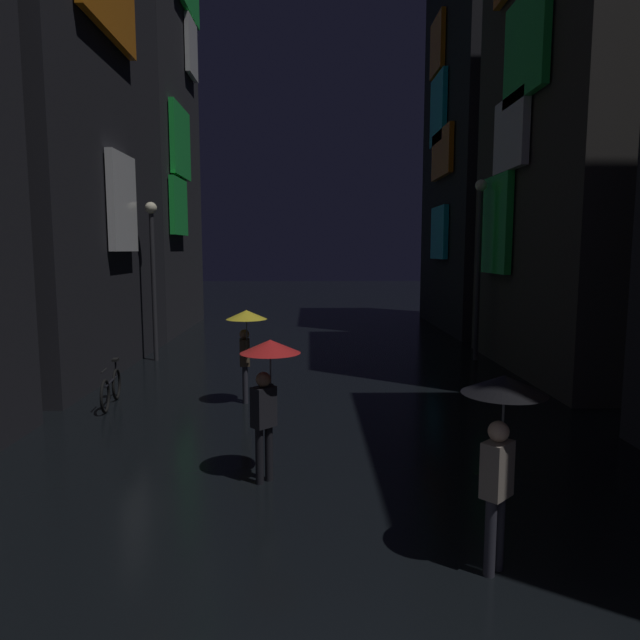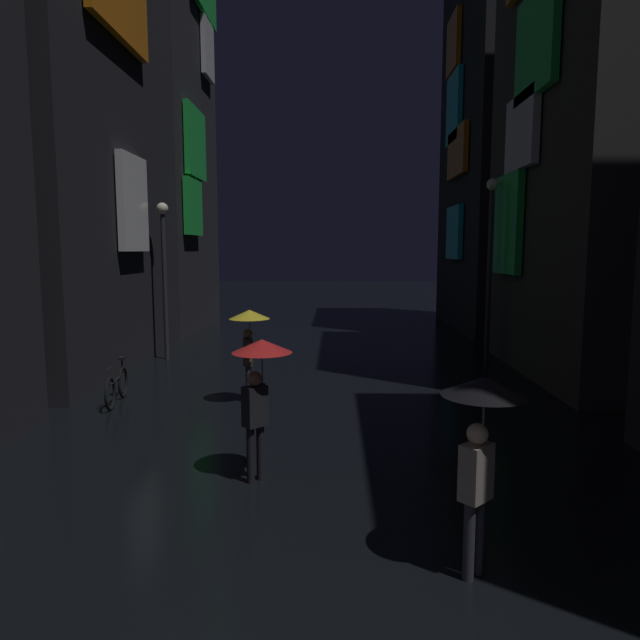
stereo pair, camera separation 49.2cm
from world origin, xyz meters
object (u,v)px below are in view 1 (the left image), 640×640
(pedestrian_foreground_left_black, at_px, (502,418))
(streetlamp_right_far, at_px, (479,249))
(pedestrian_midstreet_centre_yellow, at_px, (246,330))
(streetlamp_left_far, at_px, (153,261))
(pedestrian_midstreet_left_red, at_px, (268,370))
(bicycle_parked_at_storefront, at_px, (111,388))

(pedestrian_foreground_left_black, relative_size, streetlamp_right_far, 0.38)
(pedestrian_foreground_left_black, height_order, pedestrian_midstreet_centre_yellow, same)
(pedestrian_foreground_left_black, relative_size, streetlamp_left_far, 0.44)
(pedestrian_midstreet_left_red, distance_m, pedestrian_midstreet_centre_yellow, 4.33)
(pedestrian_midstreet_centre_yellow, bearing_deg, streetlamp_left_far, 123.61)
(bicycle_parked_at_storefront, distance_m, streetlamp_right_far, 11.30)
(pedestrian_midstreet_left_red, distance_m, streetlamp_left_far, 10.34)
(streetlamp_right_far, bearing_deg, streetlamp_left_far, 179.50)
(pedestrian_midstreet_centre_yellow, xyz_separation_m, streetlamp_right_far, (6.62, 5.00, 1.80))
(bicycle_parked_at_storefront, distance_m, streetlamp_left_far, 5.88)
(streetlamp_left_far, bearing_deg, bicycle_parked_at_storefront, -85.62)
(pedestrian_foreground_left_black, xyz_separation_m, streetlamp_left_far, (-6.82, 11.79, 1.43))
(pedestrian_foreground_left_black, bearing_deg, streetlamp_left_far, 120.05)
(bicycle_parked_at_storefront, bearing_deg, streetlamp_left_far, 94.38)
(streetlamp_left_far, bearing_deg, pedestrian_foreground_left_black, -59.95)
(pedestrian_midstreet_left_red, bearing_deg, pedestrian_midstreet_centre_yellow, 100.60)
(pedestrian_midstreet_left_red, xyz_separation_m, streetlamp_right_far, (5.82, 9.26, 1.80))
(pedestrian_midstreet_left_red, relative_size, streetlamp_left_far, 0.44)
(pedestrian_foreground_left_black, relative_size, pedestrian_midstreet_centre_yellow, 1.00)
(bicycle_parked_at_storefront, bearing_deg, pedestrian_foreground_left_black, -45.74)
(pedestrian_midstreet_centre_yellow, bearing_deg, streetlamp_right_far, 37.11)
(pedestrian_midstreet_centre_yellow, height_order, bicycle_parked_at_storefront, pedestrian_midstreet_centre_yellow)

